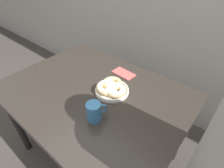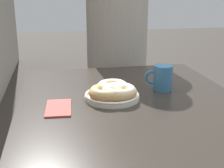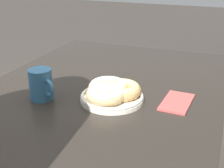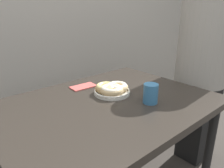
# 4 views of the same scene
# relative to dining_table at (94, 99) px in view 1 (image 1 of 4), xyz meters

# --- Properties ---
(dining_table) EXTENTS (1.14, 0.84, 0.70)m
(dining_table) POSITION_rel_dining_table_xyz_m (0.00, 0.00, 0.00)
(dining_table) COLOR #28231E
(dining_table) RESTS_ON ground_plane
(donut_plate) EXTENTS (0.23, 0.22, 0.06)m
(donut_plate) POSITION_rel_dining_table_xyz_m (0.09, 0.07, 0.10)
(donut_plate) COLOR silver
(donut_plate) RESTS_ON dining_table
(coffee_mug) EXTENTS (0.08, 0.11, 0.10)m
(coffee_mug) POSITION_rel_dining_table_xyz_m (0.17, -0.15, 0.12)
(coffee_mug) COLOR teal
(coffee_mug) RESTS_ON dining_table
(napkin) EXTENTS (0.16, 0.10, 0.01)m
(napkin) POSITION_rel_dining_table_xyz_m (0.03, 0.27, 0.07)
(napkin) COLOR #BC4C47
(napkin) RESTS_ON dining_table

